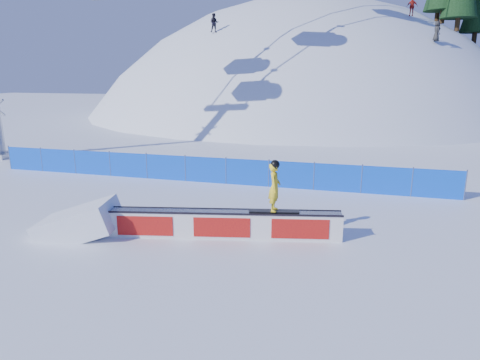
# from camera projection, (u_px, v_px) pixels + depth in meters

# --- Properties ---
(ground) EXTENTS (160.00, 160.00, 0.00)m
(ground) POSITION_uv_depth(u_px,v_px,m) (165.00, 212.00, 15.78)
(ground) COLOR white
(ground) RESTS_ON ground
(snow_hill) EXTENTS (64.00, 64.00, 64.00)m
(snow_hill) POSITION_uv_depth(u_px,v_px,m) (299.00, 243.00, 59.48)
(snow_hill) COLOR white
(snow_hill) RESTS_ON ground
(safety_fence) EXTENTS (22.05, 0.05, 1.30)m
(safety_fence) POSITION_uv_depth(u_px,v_px,m) (205.00, 170.00, 19.85)
(safety_fence) COLOR blue
(safety_fence) RESTS_ON ground
(rail_box) EXTENTS (7.25, 2.00, 0.88)m
(rail_box) POSITION_uv_depth(u_px,v_px,m) (223.00, 224.00, 13.21)
(rail_box) COLOR white
(rail_box) RESTS_ON ground
(snow_ramp) EXTENTS (2.80, 2.07, 1.58)m
(snow_ramp) POSITION_uv_depth(u_px,v_px,m) (80.00, 234.00, 13.57)
(snow_ramp) COLOR white
(snow_ramp) RESTS_ON ground
(snowboarder) EXTENTS (1.56, 0.59, 1.60)m
(snowboarder) POSITION_uv_depth(u_px,v_px,m) (275.00, 187.00, 12.82)
(snowboarder) COLOR black
(snowboarder) RESTS_ON rail_box
(distant_skiers) EXTENTS (20.03, 8.39, 6.68)m
(distant_skiers) POSITION_uv_depth(u_px,v_px,m) (325.00, 8.00, 40.00)
(distant_skiers) COLOR black
(distant_skiers) RESTS_ON ground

